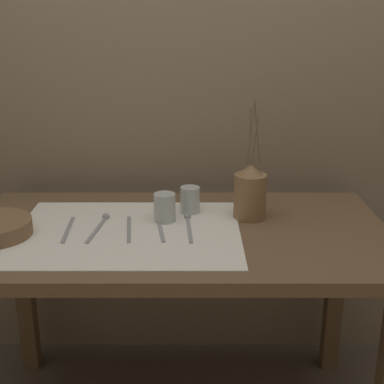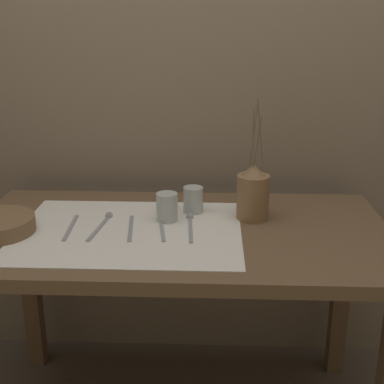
{
  "view_description": "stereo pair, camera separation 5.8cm",
  "coord_description": "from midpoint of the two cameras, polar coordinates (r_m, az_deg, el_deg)",
  "views": [
    {
      "loc": [
        0.05,
        -1.53,
        1.34
      ],
      "look_at": [
        0.04,
        0.0,
        0.83
      ],
      "focal_mm": 50.0,
      "sensor_mm": 36.0,
      "label": 1
    },
    {
      "loc": [
        0.1,
        -1.52,
        1.34
      ],
      "look_at": [
        0.04,
        0.0,
        0.83
      ],
      "focal_mm": 50.0,
      "sensor_mm": 36.0,
      "label": 2
    }
  ],
  "objects": [
    {
      "name": "glass_tumbler_near",
      "position": [
        1.69,
        -3.75,
        -1.66
      ],
      "size": [
        0.07,
        0.07,
        0.09
      ],
      "color": "#B7C1BC",
      "rests_on": "wooden_table"
    },
    {
      "name": "spoon_outer",
      "position": [
        1.69,
        -1.23,
        -3.18
      ],
      "size": [
        0.03,
        0.22,
        0.02
      ],
      "color": "#939399",
      "rests_on": "wooden_table"
    },
    {
      "name": "glass_tumbler_far",
      "position": [
        1.76,
        -0.98,
        -0.84
      ],
      "size": [
        0.06,
        0.06,
        0.09
      ],
      "color": "#B7C1BC",
      "rests_on": "wooden_table"
    },
    {
      "name": "stone_wall_back",
      "position": [
        1.99,
        -2.07,
        14.38
      ],
      "size": [
        7.0,
        0.06,
        2.4
      ],
      "color": "gray",
      "rests_on": "ground_plane"
    },
    {
      "name": "spoon_inner",
      "position": [
        1.71,
        -10.33,
        -3.15
      ],
      "size": [
        0.04,
        0.21,
        0.02
      ],
      "color": "#939399",
      "rests_on": "wooden_table"
    },
    {
      "name": "fork_outer",
      "position": [
        1.64,
        -4.23,
        -3.92
      ],
      "size": [
        0.04,
        0.2,
        0.0
      ],
      "color": "#939399",
      "rests_on": "wooden_table"
    },
    {
      "name": "fork_inner",
      "position": [
        1.68,
        -13.87,
        -3.89
      ],
      "size": [
        0.02,
        0.2,
        0.0
      ],
      "color": "#939399",
      "rests_on": "wooden_table"
    },
    {
      "name": "pitcher_with_flowers",
      "position": [
        1.72,
        5.43,
        -0.09
      ],
      "size": [
        0.1,
        0.1,
        0.39
      ],
      "color": "olive",
      "rests_on": "wooden_table"
    },
    {
      "name": "wooden_table",
      "position": [
        1.69,
        -2.43,
        -6.91
      ],
      "size": [
        1.31,
        0.7,
        0.71
      ],
      "color": "brown",
      "rests_on": "ground_plane"
    },
    {
      "name": "linen_cloth",
      "position": [
        1.64,
        -7.72,
        -4.23
      ],
      "size": [
        0.68,
        0.52,
        0.0
      ],
      "color": "white",
      "rests_on": "wooden_table"
    },
    {
      "name": "knife_center",
      "position": [
        1.65,
        -7.58,
        -3.94
      ],
      "size": [
        0.03,
        0.2,
        0.0
      ],
      "color": "#939399",
      "rests_on": "wooden_table"
    }
  ]
}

